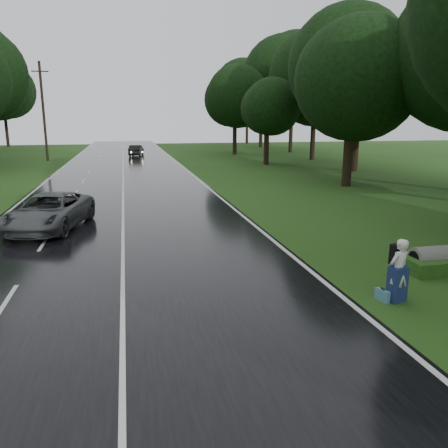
% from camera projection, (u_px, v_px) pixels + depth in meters
% --- Properties ---
extents(ground, '(160.00, 160.00, 0.00)m').
position_uv_depth(ground, '(123.00, 326.00, 10.45)').
color(ground, '#244C16').
rests_on(ground, ground).
extents(road, '(12.00, 140.00, 0.04)m').
position_uv_depth(road, '(123.00, 192.00, 29.46)').
color(road, black).
rests_on(road, ground).
extents(lane_center, '(0.12, 140.00, 0.01)m').
position_uv_depth(lane_center, '(123.00, 192.00, 29.45)').
color(lane_center, silver).
rests_on(lane_center, road).
extents(grey_car, '(3.75, 5.93, 1.52)m').
position_uv_depth(grey_car, '(50.00, 211.00, 19.44)').
color(grey_car, '#4D5053').
rests_on(grey_car, road).
extents(far_car, '(2.14, 4.38, 1.38)m').
position_uv_depth(far_car, '(136.00, 150.00, 58.06)').
color(far_car, black).
rests_on(far_car, road).
extents(hitchhiker, '(0.72, 0.69, 1.71)m').
position_uv_depth(hitchhiker, '(398.00, 272.00, 11.74)').
color(hitchhiker, silver).
rests_on(hitchhiker, ground).
extents(suitcase, '(0.22, 0.47, 0.32)m').
position_uv_depth(suitcase, '(382.00, 295.00, 11.86)').
color(suitcase, teal).
rests_on(suitcase, ground).
extents(culvert, '(1.54, 0.77, 0.77)m').
position_uv_depth(culvert, '(434.00, 269.00, 14.42)').
color(culvert, slate).
rests_on(culvert, ground).
extents(utility_pole_far, '(1.80, 0.28, 10.93)m').
position_uv_depth(utility_pole_far, '(48.00, 161.00, 51.52)').
color(utility_pole_far, black).
rests_on(utility_pole_far, ground).
extents(tree_right_d, '(8.06, 8.06, 12.60)m').
position_uv_depth(tree_right_d, '(346.00, 186.00, 32.27)').
color(tree_right_d, black).
rests_on(tree_right_d, ground).
extents(tree_right_e, '(7.09, 7.09, 11.07)m').
position_uv_depth(tree_right_e, '(266.00, 165.00, 47.38)').
color(tree_right_e, black).
rests_on(tree_right_e, ground).
extents(tree_right_f, '(8.63, 8.63, 13.49)m').
position_uv_depth(tree_right_f, '(235.00, 155.00, 60.34)').
color(tree_right_f, black).
rests_on(tree_right_f, ground).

